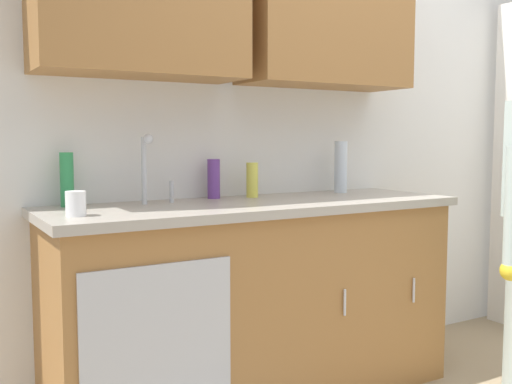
% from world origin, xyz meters
% --- Properties ---
extents(kitchen_wall_with_uppers, '(4.80, 0.44, 2.70)m').
position_xyz_m(kitchen_wall_with_uppers, '(-0.14, 0.99, 1.48)').
color(kitchen_wall_with_uppers, silver).
rests_on(kitchen_wall_with_uppers, ground).
extents(counter_cabinet, '(1.90, 0.62, 0.90)m').
position_xyz_m(counter_cabinet, '(-0.55, 0.70, 0.45)').
color(counter_cabinet, '#9E6B38').
rests_on(counter_cabinet, ground).
extents(countertop, '(1.96, 0.66, 0.04)m').
position_xyz_m(countertop, '(-0.55, 0.70, 0.92)').
color(countertop, '#A8A093').
rests_on(countertop, counter_cabinet).
extents(sink, '(0.50, 0.36, 0.35)m').
position_xyz_m(sink, '(-1.00, 0.71, 0.93)').
color(sink, '#B7BABF').
rests_on(sink, counter_cabinet).
extents(bottle_water_short, '(0.07, 0.07, 0.28)m').
position_xyz_m(bottle_water_short, '(0.08, 0.86, 1.08)').
color(bottle_water_short, silver).
rests_on(bottle_water_short, countertop).
extents(bottle_cleaner_spray, '(0.06, 0.06, 0.17)m').
position_xyz_m(bottle_cleaner_spray, '(-0.47, 0.88, 1.03)').
color(bottle_cleaner_spray, '#D8D14C').
rests_on(bottle_cleaner_spray, countertop).
extents(bottle_water_tall, '(0.06, 0.06, 0.19)m').
position_xyz_m(bottle_water_tall, '(-0.66, 0.93, 1.04)').
color(bottle_water_tall, '#66388C').
rests_on(bottle_water_tall, countertop).
extents(bottle_soap, '(0.06, 0.06, 0.23)m').
position_xyz_m(bottle_soap, '(-1.35, 0.93, 1.06)').
color(bottle_soap, '#2D8C4C').
rests_on(bottle_soap, countertop).
extents(cup_by_sink, '(0.08, 0.08, 0.09)m').
position_xyz_m(cup_by_sink, '(-1.40, 0.59, 0.99)').
color(cup_by_sink, white).
rests_on(cup_by_sink, countertop).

